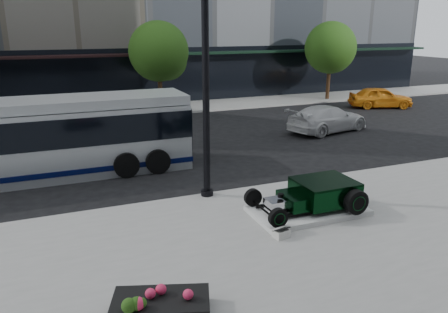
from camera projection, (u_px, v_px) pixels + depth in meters
name	position (u px, v px, depth m)	size (l,w,h in m)	color
ground	(219.00, 174.00, 16.86)	(120.00, 120.00, 0.00)	black
sidewalk_far	(143.00, 110.00, 29.27)	(70.00, 4.00, 0.12)	gray
street_trees	(161.00, 54.00, 27.79)	(29.80, 3.80, 5.70)	black
display_plinth	(308.00, 210.00, 13.03)	(3.40, 1.80, 0.15)	silver
hot_rod	(318.00, 193.00, 13.00)	(3.22, 2.00, 0.81)	black
info_plaque	(281.00, 233.00, 11.51)	(0.45, 0.37, 0.31)	silver
lamppost	(206.00, 93.00, 13.44)	(0.40, 0.40, 7.31)	black
flower_planter	(161.00, 305.00, 8.38)	(2.06, 1.48, 0.60)	black
transit_bus	(25.00, 139.00, 15.98)	(12.12, 2.88, 2.92)	#B4BABE
white_sedan	(328.00, 119.00, 23.40)	(1.97, 4.85, 1.41)	silver
yellow_taxi	(380.00, 97.00, 30.21)	(1.70, 4.22, 1.44)	orange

